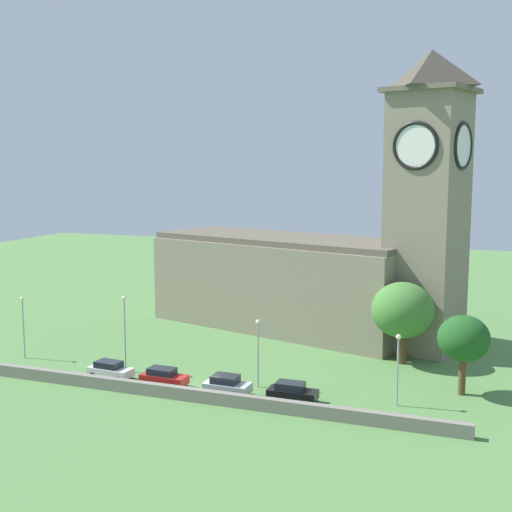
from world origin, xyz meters
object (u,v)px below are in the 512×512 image
church (318,263)px  streetlamp_west_end (23,317)px  car_black (292,392)px  streetlamp_east_mid (398,357)px  car_red (163,377)px  streetlamp_west_mid (125,322)px  tree_churchyard (403,310)px  car_white (110,370)px  streetlamp_central (258,341)px  tree_riverside_east (464,339)px  car_silver (227,385)px

church → streetlamp_west_end: size_ratio=6.16×
car_black → streetlamp_west_end: (-30.02, 2.70, 3.52)m
car_black → streetlamp_east_mid: bearing=14.6°
car_red → streetlamp_west_mid: 7.35m
streetlamp_west_mid → streetlamp_east_mid: streetlamp_west_mid is taller
tree_churchyard → car_white: bearing=-149.7°
tree_churchyard → streetlamp_central: bearing=-132.6°
car_white → streetlamp_west_mid: streetlamp_west_mid is taller
church → tree_riverside_east: church is taller
car_silver → car_black: bearing=4.7°
car_black → church: bearing=100.3°
car_white → car_red: car_red is taller
streetlamp_central → streetlamp_east_mid: (12.49, -0.39, -0.08)m
car_white → tree_riverside_east: 32.32m
streetlamp_west_mid → streetlamp_east_mid: size_ratio=1.23×
car_silver → streetlamp_east_mid: bearing=10.7°
car_red → streetlamp_west_end: (-17.87, 2.91, 3.53)m
car_black → streetlamp_east_mid: streetlamp_east_mid is taller
streetlamp_west_mid → tree_riverside_east: (31.03, 4.62, 0.03)m
car_red → streetlamp_east_mid: bearing=6.7°
car_red → car_black: bearing=1.0°
car_silver → streetlamp_central: bearing=60.2°
streetlamp_west_mid → streetlamp_central: (13.65, 0.24, -0.73)m
tree_churchyard → car_red: bearing=-142.3°
car_white → streetlamp_central: 14.54m
church → streetlamp_east_mid: bearing=-59.6°
car_white → streetlamp_west_mid: 4.75m
car_silver → streetlamp_west_end: 24.68m
car_black → tree_churchyard: 16.84m
car_white → church: bearing=60.7°
church → streetlamp_central: bearing=-89.0°
streetlamp_west_end → tree_churchyard: tree_churchyard is taller
car_black → streetlamp_west_mid: streetlamp_west_mid is taller
church → streetlamp_west_mid: size_ratio=5.33×
church → car_white: bearing=-119.3°
car_black → streetlamp_west_mid: (-17.68, 2.35, 4.11)m
church → car_red: bearing=-107.6°
streetlamp_west_end → tree_riverside_east: tree_riverside_east is taller
car_red → streetlamp_east_mid: streetlamp_east_mid is taller
car_silver → car_white: bearing=177.6°
church → streetlamp_west_end: 33.65m
car_black → streetlamp_west_mid: bearing=172.4°
church → tree_churchyard: bearing=-39.9°
car_red → streetlamp_west_mid: (-5.53, 2.56, 4.11)m
car_red → car_silver: size_ratio=1.07×
car_silver → streetlamp_east_mid: streetlamp_east_mid is taller
car_white → tree_churchyard: tree_churchyard is taller
streetlamp_west_mid → streetlamp_central: size_ratio=1.20×
streetlamp_central → car_black: bearing=-32.8°
car_white → tree_churchyard: 29.26m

